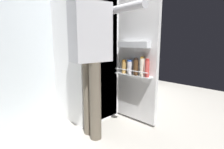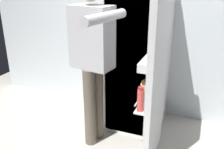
% 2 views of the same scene
% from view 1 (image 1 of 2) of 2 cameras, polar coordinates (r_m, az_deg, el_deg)
% --- Properties ---
extents(ground_plane, '(5.34, 5.34, 0.00)m').
position_cam_1_polar(ground_plane, '(2.31, 1.11, -16.05)').
color(ground_plane, '#B7B2A8').
extents(kitchen_wall, '(4.40, 0.10, 2.45)m').
position_cam_1_polar(kitchen_wall, '(2.79, -13.06, 14.26)').
color(kitchen_wall, silver).
rests_on(kitchen_wall, ground_plane).
extents(refrigerator, '(0.66, 1.22, 1.62)m').
position_cam_1_polar(refrigerator, '(2.47, -6.95, 5.27)').
color(refrigerator, white).
rests_on(refrigerator, ground_plane).
extents(person, '(0.54, 0.75, 1.65)m').
position_cam_1_polar(person, '(1.89, -6.35, 8.95)').
color(person, '#665B4C').
rests_on(person, ground_plane).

